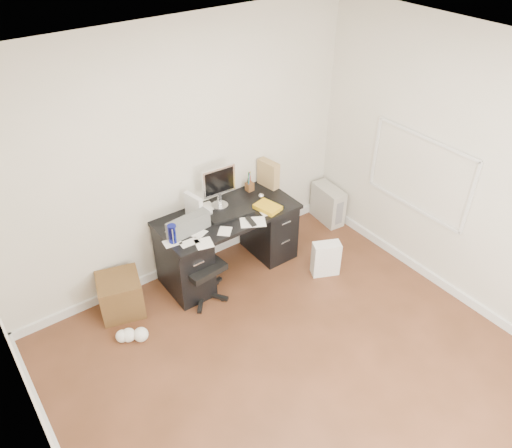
% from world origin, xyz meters
% --- Properties ---
extents(ground, '(4.00, 4.00, 0.00)m').
position_xyz_m(ground, '(0.00, 0.00, 0.00)').
color(ground, '#472816').
rests_on(ground, ground).
extents(room_shell, '(4.02, 4.02, 2.71)m').
position_xyz_m(room_shell, '(0.03, 0.03, 1.66)').
color(room_shell, beige).
rests_on(room_shell, ground).
extents(desk, '(1.50, 0.70, 0.75)m').
position_xyz_m(desk, '(0.30, 1.65, 0.40)').
color(desk, black).
rests_on(desk, ground).
extents(loose_papers, '(1.10, 0.60, 0.00)m').
position_xyz_m(loose_papers, '(0.10, 1.60, 0.75)').
color(loose_papers, white).
rests_on(loose_papers, desk).
extents(lcd_monitor, '(0.39, 0.24, 0.48)m').
position_xyz_m(lcd_monitor, '(0.31, 1.82, 0.99)').
color(lcd_monitor, silver).
rests_on(lcd_monitor, desk).
extents(keyboard, '(0.48, 0.23, 0.03)m').
position_xyz_m(keyboard, '(0.31, 1.59, 0.76)').
color(keyboard, black).
rests_on(keyboard, desk).
extents(computer_mouse, '(0.09, 0.09, 0.07)m').
position_xyz_m(computer_mouse, '(0.76, 1.67, 0.78)').
color(computer_mouse, silver).
rests_on(computer_mouse, desk).
extents(travel_mug, '(0.10, 0.10, 0.19)m').
position_xyz_m(travel_mug, '(-0.39, 1.55, 0.85)').
color(travel_mug, navy).
rests_on(travel_mug, desk).
extents(white_binder, '(0.15, 0.25, 0.27)m').
position_xyz_m(white_binder, '(-0.01, 1.79, 0.88)').
color(white_binder, silver).
rests_on(white_binder, desk).
extents(magazine_file, '(0.17, 0.28, 0.31)m').
position_xyz_m(magazine_file, '(0.99, 1.85, 0.90)').
color(magazine_file, '#9F814D').
rests_on(magazine_file, desk).
extents(pen_cup, '(0.10, 0.10, 0.23)m').
position_xyz_m(pen_cup, '(0.76, 1.89, 0.87)').
color(pen_cup, brown).
rests_on(pen_cup, desk).
extents(yellow_book, '(0.26, 0.31, 0.05)m').
position_xyz_m(yellow_book, '(0.70, 1.47, 0.77)').
color(yellow_book, gold).
rests_on(yellow_book, desk).
extents(paper_remote, '(0.33, 0.31, 0.02)m').
position_xyz_m(paper_remote, '(0.43, 1.36, 0.76)').
color(paper_remote, white).
rests_on(paper_remote, desk).
extents(office_chair, '(0.58, 0.58, 0.93)m').
position_xyz_m(office_chair, '(-0.17, 1.45, 0.46)').
color(office_chair, '#575956').
rests_on(office_chair, ground).
extents(pc_tower, '(0.26, 0.49, 0.47)m').
position_xyz_m(pc_tower, '(1.85, 1.71, 0.24)').
color(pc_tower, '#B2ACA1').
rests_on(pc_tower, ground).
extents(shopping_bag, '(0.36, 0.32, 0.40)m').
position_xyz_m(shopping_bag, '(1.12, 0.96, 0.20)').
color(shopping_bag, white).
rests_on(shopping_bag, ground).
extents(wicker_basket, '(0.51, 0.51, 0.41)m').
position_xyz_m(wicker_basket, '(-0.95, 1.74, 0.21)').
color(wicker_basket, '#472E15').
rests_on(wicker_basket, ground).
extents(desk_printer, '(0.40, 0.36, 0.20)m').
position_xyz_m(desk_printer, '(0.86, 1.81, 0.10)').
color(desk_printer, slate).
rests_on(desk_printer, ground).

